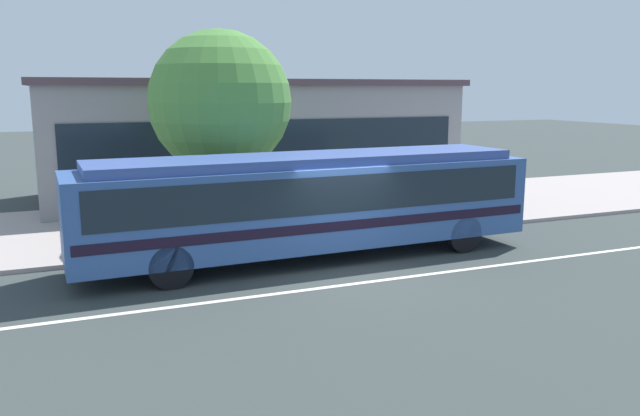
{
  "coord_description": "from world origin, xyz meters",
  "views": [
    {
      "loc": [
        -6.36,
        -13.33,
        4.36
      ],
      "look_at": [
        -0.09,
        1.76,
        1.3
      ],
      "focal_mm": 35.71,
      "sensor_mm": 36.0,
      "label": 1
    }
  ],
  "objects_px": {
    "pedestrian_waiting_near_sign": "(359,195)",
    "street_tree_near_stop": "(220,102)",
    "bus_stop_sign": "(430,175)",
    "transit_bus": "(310,199)"
  },
  "relations": [
    {
      "from": "transit_bus",
      "to": "bus_stop_sign",
      "type": "relative_size",
      "value": 4.81
    },
    {
      "from": "pedestrian_waiting_near_sign",
      "to": "bus_stop_sign",
      "type": "bearing_deg",
      "value": -21.27
    },
    {
      "from": "pedestrian_waiting_near_sign",
      "to": "street_tree_near_stop",
      "type": "bearing_deg",
      "value": 168.23
    },
    {
      "from": "pedestrian_waiting_near_sign",
      "to": "street_tree_near_stop",
      "type": "xyz_separation_m",
      "value": [
        -4.14,
        0.86,
        2.87
      ]
    },
    {
      "from": "pedestrian_waiting_near_sign",
      "to": "street_tree_near_stop",
      "type": "distance_m",
      "value": 5.11
    },
    {
      "from": "bus_stop_sign",
      "to": "street_tree_near_stop",
      "type": "xyz_separation_m",
      "value": [
        -6.19,
        1.66,
        2.26
      ]
    },
    {
      "from": "transit_bus",
      "to": "street_tree_near_stop",
      "type": "bearing_deg",
      "value": 112.15
    },
    {
      "from": "pedestrian_waiting_near_sign",
      "to": "bus_stop_sign",
      "type": "relative_size",
      "value": 0.68
    },
    {
      "from": "transit_bus",
      "to": "street_tree_near_stop",
      "type": "height_order",
      "value": "street_tree_near_stop"
    },
    {
      "from": "street_tree_near_stop",
      "to": "pedestrian_waiting_near_sign",
      "type": "bearing_deg",
      "value": -11.77
    }
  ]
}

